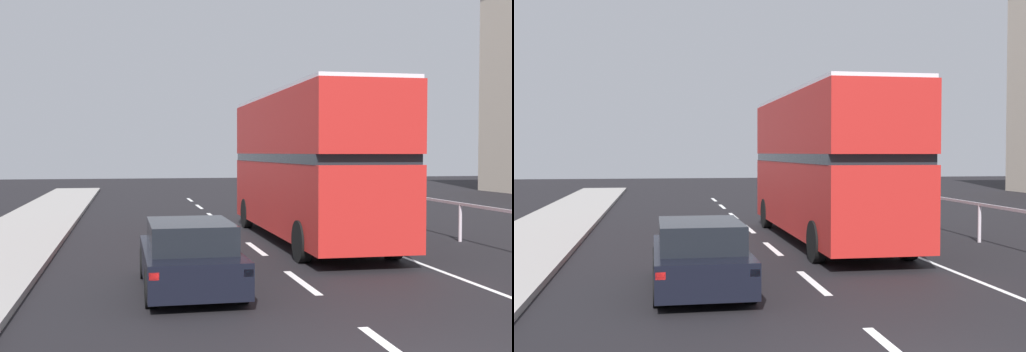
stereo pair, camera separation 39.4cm
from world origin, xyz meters
TOP-DOWN VIEW (x-y plane):
  - lane_paint_markings at (1.94, 8.67)m, footprint 3.45×46.00m
  - bridge_side_railing at (6.11, 9.00)m, footprint 0.10×42.00m
  - double_decker_bus_red at (1.77, 11.69)m, footprint 2.56×10.29m
  - hatchback_car_near at (-2.27, 5.56)m, footprint 1.78×4.04m

SIDE VIEW (x-z plane):
  - lane_paint_markings at x=1.94m, z-range 0.00..0.01m
  - hatchback_car_near at x=-2.27m, z-range -0.02..1.30m
  - bridge_side_railing at x=6.11m, z-range 0.35..1.49m
  - double_decker_bus_red at x=1.77m, z-range 0.15..4.46m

